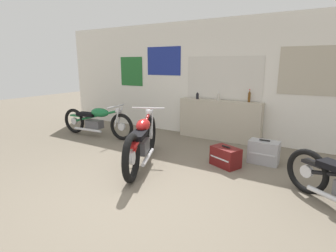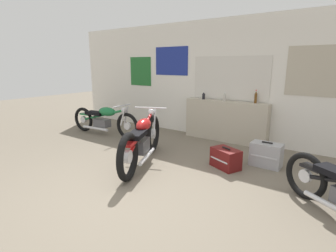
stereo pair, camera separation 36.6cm
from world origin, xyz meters
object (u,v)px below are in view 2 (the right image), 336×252
at_px(motorcycle_red, 142,140).
at_px(hard_case_silver, 266,155).
at_px(bottle_center, 256,97).
at_px(bottle_leftmost, 204,96).
at_px(bottle_left_center, 225,97).
at_px(hard_case_darkred, 226,158).
at_px(motorcycle_green, 104,119).

bearing_deg(motorcycle_red, hard_case_silver, 32.75).
bearing_deg(motorcycle_red, bottle_center, 61.48).
xyz_separation_m(bottle_leftmost, motorcycle_red, (-0.03, -2.22, -0.58)).
bearing_deg(bottle_left_center, hard_case_darkred, -64.05).
distance_m(motorcycle_red, hard_case_silver, 2.22).
bearing_deg(bottle_center, bottle_left_center, -172.93).
distance_m(bottle_leftmost, bottle_center, 1.22).
xyz_separation_m(motorcycle_red, motorcycle_green, (-2.12, 0.94, -0.04)).
height_order(bottle_left_center, bottle_center, bottle_center).
bearing_deg(bottle_left_center, motorcycle_red, -104.38).
distance_m(bottle_left_center, motorcycle_red, 2.37).
height_order(bottle_left_center, hard_case_silver, bottle_left_center).
bearing_deg(hard_case_silver, motorcycle_red, -147.25).
xyz_separation_m(bottle_left_center, hard_case_silver, (1.29, -1.03, -0.83)).
relative_size(bottle_left_center, motorcycle_green, 0.09).
xyz_separation_m(bottle_leftmost, bottle_left_center, (0.54, 0.00, 0.01)).
distance_m(bottle_leftmost, motorcycle_green, 2.58).
bearing_deg(hard_case_silver, motorcycle_green, -176.35).
distance_m(bottle_left_center, hard_case_silver, 1.84).
distance_m(motorcycle_red, motorcycle_green, 2.32).
relative_size(bottle_center, hard_case_darkred, 0.50).
bearing_deg(hard_case_silver, bottle_left_center, 141.47).
height_order(bottle_leftmost, hard_case_darkred, bottle_leftmost).
bearing_deg(motorcycle_green, bottle_left_center, 25.46).
distance_m(bottle_left_center, bottle_center, 0.69).
relative_size(bottle_leftmost, hard_case_darkred, 0.31).
bearing_deg(hard_case_darkred, bottle_leftmost, 130.05).
distance_m(motorcycle_red, hard_case_darkred, 1.51).
relative_size(bottle_leftmost, motorcycle_green, 0.08).
bearing_deg(motorcycle_green, motorcycle_red, -23.98).
xyz_separation_m(bottle_left_center, hard_case_darkred, (0.74, -1.52, -0.87)).
relative_size(bottle_left_center, hard_case_silver, 0.39).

